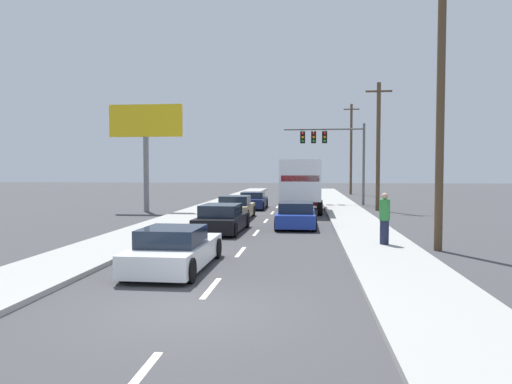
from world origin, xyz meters
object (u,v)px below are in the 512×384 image
at_px(car_white, 175,250).
at_px(utility_pole_near, 440,106).
at_px(traffic_signal_mast, 327,143).
at_px(car_blue, 296,215).
at_px(roadside_billboard, 146,133).
at_px(utility_pole_far, 351,148).
at_px(pedestrian_near_corner, 385,218).
at_px(car_tan, 235,208).
at_px(car_black, 222,219).
at_px(car_navy, 253,201).
at_px(box_truck, 302,183).
at_px(utility_pole_mid, 378,145).

distance_m(car_white, utility_pole_near, 10.24).
bearing_deg(traffic_signal_mast, utility_pole_near, -82.17).
distance_m(car_blue, roadside_billboard, 13.69).
height_order(utility_pole_far, pedestrian_near_corner, utility_pole_far).
bearing_deg(car_tan, car_black, -87.11).
bearing_deg(car_navy, car_blue, -72.65).
distance_m(car_navy, car_tan, 7.10).
height_order(car_white, box_truck, box_truck).
relative_size(traffic_signal_mast, roadside_billboard, 0.91).
xyz_separation_m(roadside_billboard, pedestrian_near_corner, (13.64, -13.54, -4.25)).
bearing_deg(car_white, car_blue, 72.62).
height_order(traffic_signal_mast, utility_pole_far, utility_pole_far).
bearing_deg(car_black, car_white, -89.23).
bearing_deg(utility_pole_far, car_black, -104.48).
xyz_separation_m(car_tan, box_truck, (3.79, 4.38, 1.37)).
relative_size(car_white, roadside_billboard, 0.62).
height_order(utility_pole_mid, pedestrian_near_corner, utility_pole_mid).
height_order(utility_pole_near, utility_pole_mid, utility_pole_near).
xyz_separation_m(car_tan, car_blue, (3.62, -3.83, -0.02)).
bearing_deg(box_truck, traffic_signal_mast, 75.21).
distance_m(car_black, car_blue, 3.99).
bearing_deg(traffic_signal_mast, box_truck, -104.79).
height_order(car_white, utility_pole_mid, utility_pole_mid).
bearing_deg(car_navy, pedestrian_near_corner, -68.19).
xyz_separation_m(box_truck, utility_pole_far, (5.43, 24.10, 3.40)).
bearing_deg(traffic_signal_mast, car_blue, -97.72).
xyz_separation_m(traffic_signal_mast, utility_pole_far, (3.50, 16.78, 0.33)).
height_order(car_black, roadside_billboard, roadside_billboard).
height_order(utility_pole_mid, roadside_billboard, utility_pole_mid).
relative_size(car_tan, roadside_billboard, 0.57).
bearing_deg(pedestrian_near_corner, utility_pole_mid, 82.54).
xyz_separation_m(utility_pole_near, utility_pole_far, (0.50, 38.59, 0.35)).
relative_size(car_black, traffic_signal_mast, 0.69).
xyz_separation_m(car_tan, utility_pole_mid, (9.04, 6.30, 3.96)).
xyz_separation_m(car_black, utility_pole_mid, (8.74, 12.35, 3.98)).
bearing_deg(traffic_signal_mast, utility_pole_far, 78.23).
xyz_separation_m(traffic_signal_mast, utility_pole_near, (3.00, -21.81, -0.02)).
relative_size(utility_pole_near, utility_pole_mid, 1.10).
bearing_deg(car_blue, utility_pole_mid, 61.84).
bearing_deg(car_tan, box_truck, 49.10).
bearing_deg(car_navy, car_tan, -91.68).
distance_m(car_navy, pedestrian_near_corner, 18.13).
xyz_separation_m(car_white, box_truck, (3.38, 18.46, 1.42)).
xyz_separation_m(car_blue, utility_pole_near, (5.10, -6.28, 4.44)).
distance_m(utility_pole_mid, pedestrian_near_corner, 16.54).
xyz_separation_m(utility_pole_far, roadside_billboard, (-15.92, -24.67, -0.05)).
bearing_deg(car_white, car_navy, 90.56).
xyz_separation_m(car_black, pedestrian_near_corner, (6.64, -3.68, 0.49)).
relative_size(box_truck, car_blue, 1.81).
bearing_deg(car_white, box_truck, 79.62).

